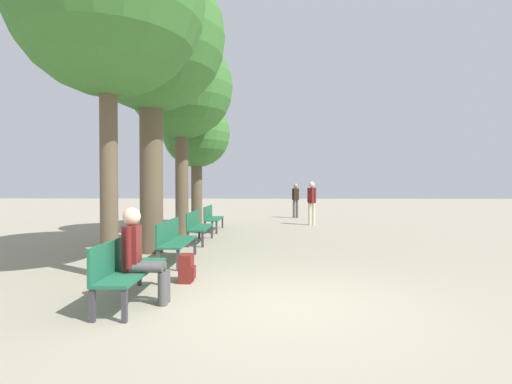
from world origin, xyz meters
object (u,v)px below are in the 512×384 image
(bench_row_0, at_px, (126,265))
(bench_row_1, at_px, (174,238))
(tree_row_2, at_px, (182,89))
(bench_row_3, at_px, (212,216))
(pedestrian_near, at_px, (296,198))
(pedestrian_mid, at_px, (312,200))
(tree_row_0, at_px, (108,0))
(backpack, at_px, (187,268))
(tree_row_1, at_px, (151,40))
(tree_row_3, at_px, (197,135))
(person_seated, at_px, (140,253))
(bench_row_2, at_px, (197,224))

(bench_row_0, relative_size, bench_row_1, 1.00)
(bench_row_1, height_order, tree_row_2, tree_row_2)
(bench_row_3, height_order, tree_row_2, tree_row_2)
(bench_row_0, bearing_deg, pedestrian_near, 76.51)
(tree_row_2, height_order, pedestrian_mid, tree_row_2)
(tree_row_0, relative_size, backpack, 14.18)
(bench_row_3, distance_m, tree_row_1, 6.42)
(backpack, bearing_deg, pedestrian_mid, 71.67)
(tree_row_1, distance_m, tree_row_3, 6.23)
(person_seated, xyz_separation_m, pedestrian_mid, (3.49, 10.58, 0.30))
(bench_row_3, bearing_deg, bench_row_0, -90.00)
(bench_row_0, distance_m, tree_row_3, 10.46)
(bench_row_1, xyz_separation_m, tree_row_3, (-0.80, 7.18, 3.02))
(bench_row_1, height_order, tree_row_0, tree_row_0)
(tree_row_3, relative_size, pedestrian_mid, 2.83)
(tree_row_3, height_order, person_seated, tree_row_3)
(bench_row_2, xyz_separation_m, backpack, (0.62, -4.51, -0.28))
(pedestrian_near, bearing_deg, backpack, -101.96)
(bench_row_0, relative_size, pedestrian_near, 1.09)
(tree_row_3, height_order, backpack, tree_row_3)
(bench_row_1, distance_m, tree_row_0, 4.60)
(tree_row_0, height_order, pedestrian_near, tree_row_0)
(tree_row_2, height_order, pedestrian_near, tree_row_2)
(bench_row_2, bearing_deg, pedestrian_near, 68.00)
(backpack, relative_size, pedestrian_near, 0.28)
(bench_row_1, xyz_separation_m, tree_row_2, (-0.80, 4.50, 4.19))
(bench_row_1, xyz_separation_m, bench_row_2, (0.00, 2.80, 0.00))
(person_seated, bearing_deg, tree_row_1, 104.33)
(person_seated, xyz_separation_m, backpack, (0.38, 1.21, -0.46))
(bench_row_0, bearing_deg, tree_row_2, 96.24)
(bench_row_3, xyz_separation_m, backpack, (0.62, -7.31, -0.28))
(bench_row_0, bearing_deg, pedestrian_mid, 70.42)
(bench_row_0, distance_m, backpack, 1.29)
(person_seated, bearing_deg, bench_row_2, 92.35)
(bench_row_1, xyz_separation_m, backpack, (0.62, -1.70, -0.28))
(tree_row_0, bearing_deg, backpack, -11.96)
(bench_row_3, bearing_deg, bench_row_2, -90.00)
(tree_row_1, bearing_deg, bench_row_1, -54.78)
(tree_row_1, bearing_deg, person_seated, -75.67)
(tree_row_0, bearing_deg, bench_row_0, -60.27)
(bench_row_0, xyz_separation_m, bench_row_2, (0.00, 5.61, 0.00))
(bench_row_0, bearing_deg, bench_row_3, 90.00)
(bench_row_2, relative_size, tree_row_1, 0.26)
(bench_row_1, relative_size, tree_row_2, 0.28)
(bench_row_1, relative_size, backpack, 3.94)
(backpack, distance_m, pedestrian_mid, 9.89)
(tree_row_3, bearing_deg, tree_row_2, -90.00)
(backpack, bearing_deg, tree_row_0, 168.04)
(tree_row_2, height_order, tree_row_3, tree_row_2)
(backpack, bearing_deg, bench_row_2, 97.81)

